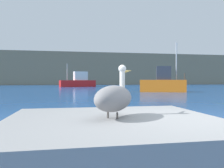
{
  "coord_description": "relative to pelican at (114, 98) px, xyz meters",
  "views": [
    {
      "loc": [
        -1.97,
        -3.23,
        1.14
      ],
      "look_at": [
        2.38,
        20.5,
        0.8
      ],
      "focal_mm": 35.75,
      "sensor_mm": 36.0,
      "label": 1
    }
  ],
  "objects": [
    {
      "name": "ground_plane",
      "position": [
        1.31,
        -0.2,
        -0.88
      ],
      "size": [
        260.0,
        260.0,
        0.0
      ],
      "primitive_type": "plane",
      "color": "#194C93"
    },
    {
      "name": "hillside_backdrop",
      "position": [
        1.31,
        68.3,
        3.83
      ],
      "size": [
        140.0,
        15.88,
        9.42
      ],
      "primitive_type": "cube",
      "color": "#7F755B",
      "rests_on": "ground"
    },
    {
      "name": "pier_dock",
      "position": [
        -0.01,
        -0.01,
        -0.6
      ],
      "size": [
        3.34,
        2.95,
        0.56
      ],
      "primitive_type": "cube",
      "color": "gray",
      "rests_on": "ground"
    },
    {
      "name": "pelican",
      "position": [
        0.0,
        0.0,
        0.0
      ],
      "size": [
        0.97,
        1.23,
        0.86
      ],
      "rotation": [
        0.0,
        0.0,
        0.96
      ],
      "color": "gray",
      "rests_on": "pier_dock"
    },
    {
      "name": "fishing_boat_red",
      "position": [
        0.69,
        39.84,
        0.16
      ],
      "size": [
        6.99,
        3.37,
        4.38
      ],
      "rotation": [
        0.0,
        0.0,
        3.37
      ],
      "color": "red",
      "rests_on": "ground"
    },
    {
      "name": "fishing_boat_orange",
      "position": [
        8.58,
        18.1,
        0.02
      ],
      "size": [
        4.73,
        2.64,
        5.07
      ],
      "rotation": [
        0.0,
        0.0,
        -0.33
      ],
      "color": "orange",
      "rests_on": "ground"
    }
  ]
}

